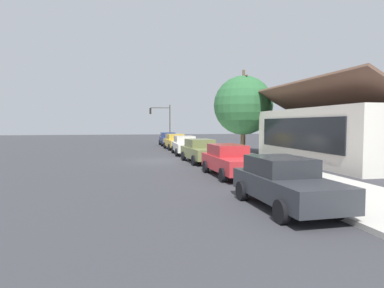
{
  "coord_description": "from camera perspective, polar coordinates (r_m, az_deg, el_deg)",
  "views": [
    {
      "loc": [
        23.91,
        -2.32,
        2.67
      ],
      "look_at": [
        -0.34,
        2.54,
        1.17
      ],
      "focal_mm": 31.23,
      "sensor_mm": 36.0,
      "label": 1
    }
  ],
  "objects": [
    {
      "name": "sidewalk_curb",
      "position": [
        25.32,
        6.96,
        -2.42
      ],
      "size": [
        60.0,
        4.2,
        0.16
      ],
      "primitive_type": "cube",
      "color": "beige",
      "rests_on": "ground"
    },
    {
      "name": "storefront_building",
      "position": [
        24.89,
        23.76,
        1.6
      ],
      "size": [
        13.33,
        6.59,
        5.49
      ],
      "color": "silver",
      "rests_on": "ground"
    },
    {
      "name": "ground_plane",
      "position": [
        24.17,
        -5.77,
        -2.88
      ],
      "size": [
        120.0,
        120.0,
        0.0
      ],
      "primitive_type": "plane",
      "color": "#38383D"
    },
    {
      "name": "car_cherry",
      "position": [
        17.12,
        6.44,
        -2.76
      ],
      "size": [
        4.91,
        2.07,
        1.59
      ],
      "rotation": [
        0.0,
        0.0,
        0.02
      ],
      "color": "red",
      "rests_on": "ground"
    },
    {
      "name": "shade_tree",
      "position": [
        30.96,
        8.75,
        6.52
      ],
      "size": [
        5.37,
        5.37,
        7.03
      ],
      "color": "brown",
      "rests_on": "ground"
    },
    {
      "name": "car_navy",
      "position": [
        41.16,
        -4.08,
        0.89
      ],
      "size": [
        4.78,
        2.13,
        1.59
      ],
      "rotation": [
        0.0,
        0.0,
        -0.01
      ],
      "color": "navy",
      "rests_on": "ground"
    },
    {
      "name": "car_olive",
      "position": [
        23.07,
        1.56,
        -1.13
      ],
      "size": [
        4.9,
        2.29,
        1.59
      ],
      "rotation": [
        0.0,
        0.0,
        0.06
      ],
      "color": "olive",
      "rests_on": "ground"
    },
    {
      "name": "traffic_light_main",
      "position": [
        44.96,
        -5.14,
        4.51
      ],
      "size": [
        0.37,
        2.79,
        5.2
      ],
      "color": "#383833",
      "rests_on": "ground"
    },
    {
      "name": "utility_pole_wooden",
      "position": [
        30.69,
        8.77,
        5.79
      ],
      "size": [
        1.8,
        0.24,
        7.5
      ],
      "color": "brown",
      "rests_on": "ground"
    },
    {
      "name": "car_ivory",
      "position": [
        28.99,
        -1.21,
        -0.18
      ],
      "size": [
        4.91,
        2.16,
        1.59
      ],
      "rotation": [
        0.0,
        0.0,
        -0.03
      ],
      "color": "silver",
      "rests_on": "ground"
    },
    {
      "name": "car_charcoal",
      "position": [
        11.02,
        15.58,
        -6.34
      ],
      "size": [
        4.64,
        2.19,
        1.59
      ],
      "rotation": [
        0.0,
        0.0,
        0.03
      ],
      "color": "#2D3035",
      "rests_on": "ground"
    },
    {
      "name": "car_mustard",
      "position": [
        34.89,
        -2.86,
        0.43
      ],
      "size": [
        4.87,
        2.2,
        1.59
      ],
      "rotation": [
        0.0,
        0.0,
        0.04
      ],
      "color": "gold",
      "rests_on": "ground"
    },
    {
      "name": "fire_hydrant_red",
      "position": [
        20.98,
        6.84,
        -2.49
      ],
      "size": [
        0.22,
        0.22,
        0.71
      ],
      "color": "red",
      "rests_on": "sidewalk_curb"
    }
  ]
}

